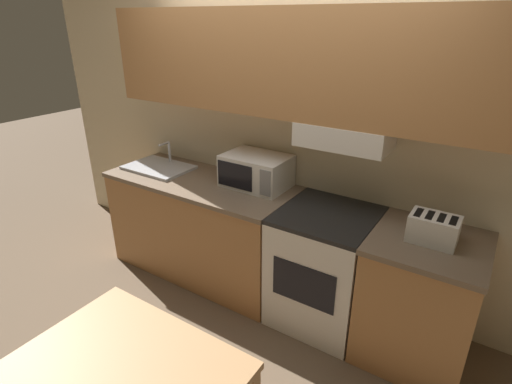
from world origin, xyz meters
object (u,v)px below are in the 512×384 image
microwave (256,171)px  sink_basin (159,167)px  toaster (433,229)px  stove_range (324,267)px

microwave → sink_basin: 0.97m
microwave → toaster: 1.38m
sink_basin → stove_range: bearing=-0.0°
stove_range → microwave: size_ratio=1.72×
toaster → microwave: bearing=173.7°
stove_range → sink_basin: (-1.64, 0.00, 0.46)m
stove_range → microwave: 0.91m
toaster → sink_basin: (-2.32, 0.01, -0.07)m
stove_range → microwave: bearing=168.0°
microwave → stove_range: bearing=-12.0°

